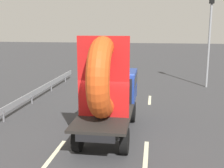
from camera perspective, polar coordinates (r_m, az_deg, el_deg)
name	(u,v)px	position (r m, az deg, el deg)	size (l,w,h in m)	color
ground_plane	(109,136)	(12.04, -0.67, -10.28)	(120.00, 120.00, 0.00)	#38383A
flatbed_truck	(109,88)	(11.84, -0.56, -0.79)	(2.02, 5.55, 4.13)	black
distant_sedan	(108,59)	(31.54, -0.87, 4.90)	(1.81, 4.23, 1.38)	black
traffic_light	(210,26)	(21.76, 18.92, 10.77)	(0.42, 0.36, 6.83)	gray
guardrail	(42,89)	(18.65, -13.70, -0.92)	(0.10, 12.85, 0.71)	gray
lane_dash_left_near	(53,155)	(10.62, -11.54, -13.65)	(2.54, 0.16, 0.01)	beige
lane_dash_left_far	(98,98)	(18.04, -2.80, -2.73)	(2.22, 0.16, 0.01)	beige
lane_dash_right_near	(146,156)	(10.43, 6.73, -13.96)	(2.49, 0.16, 0.01)	beige
lane_dash_right_far	(150,100)	(17.63, 7.49, -3.17)	(2.12, 0.16, 0.01)	beige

